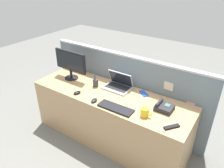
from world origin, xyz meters
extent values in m
plane|color=slate|center=(0.00, 0.00, 0.00)|extent=(10.00, 10.00, 0.00)
cube|color=tan|center=(0.00, 0.00, 0.36)|extent=(2.14, 0.68, 0.72)
cube|color=slate|center=(0.00, 0.38, 0.56)|extent=(2.42, 0.06, 1.12)
cube|color=#B7BAC1|center=(0.00, 0.38, 1.13)|extent=(2.42, 0.07, 0.02)
cube|color=#66ADD1|center=(-0.24, 0.35, 0.68)|extent=(0.09, 0.01, 0.07)
cube|color=beige|center=(0.64, 0.35, 0.88)|extent=(0.12, 0.01, 0.10)
cube|color=pink|center=(0.93, 0.35, 0.69)|extent=(0.10, 0.01, 0.10)
cylinder|color=black|center=(-0.71, 0.05, 0.73)|extent=(0.19, 0.19, 0.02)
cylinder|color=black|center=(-0.71, 0.05, 0.80)|extent=(0.04, 0.04, 0.13)
cube|color=black|center=(-0.71, 0.06, 0.99)|extent=(0.54, 0.03, 0.29)
cube|color=black|center=(-0.71, 0.04, 0.99)|extent=(0.51, 0.01, 0.26)
cube|color=#B2B5BC|center=(0.01, 0.16, 0.73)|extent=(0.35, 0.25, 0.02)
cube|color=black|center=(0.01, 0.17, 0.75)|extent=(0.31, 0.18, 0.00)
cube|color=#B2B5BC|center=(0.01, 0.25, 0.84)|extent=(0.35, 0.09, 0.20)
cube|color=black|center=(0.01, 0.24, 0.84)|extent=(0.33, 0.07, 0.18)
cube|color=#232328|center=(0.71, 0.06, 0.75)|extent=(0.19, 0.18, 0.06)
cube|color=#4C6B5B|center=(0.74, 0.08, 0.78)|extent=(0.06, 0.06, 0.01)
cylinder|color=#232328|center=(0.64, 0.06, 0.80)|extent=(0.04, 0.16, 0.04)
cube|color=black|center=(0.24, -0.24, 0.74)|extent=(0.43, 0.15, 0.02)
ellipsoid|color=black|center=(-0.35, -0.24, 0.74)|extent=(0.09, 0.11, 0.03)
ellipsoid|color=black|center=(-0.05, -0.26, 0.74)|extent=(0.07, 0.11, 0.03)
cylinder|color=#333338|center=(-0.27, 0.05, 0.78)|extent=(0.07, 0.07, 0.10)
cylinder|color=blue|center=(-0.28, 0.04, 0.84)|extent=(0.03, 0.02, 0.15)
cylinder|color=black|center=(-0.26, 0.04, 0.84)|extent=(0.01, 0.01, 0.14)
cylinder|color=#238438|center=(-0.28, 0.05, 0.84)|extent=(0.01, 0.01, 0.15)
cube|color=blue|center=(0.36, 0.24, 0.73)|extent=(0.17, 0.15, 0.01)
cube|color=black|center=(0.90, -0.19, 0.73)|extent=(0.14, 0.16, 0.02)
cylinder|color=yellow|center=(0.58, -0.17, 0.77)|extent=(0.09, 0.09, 0.10)
torus|color=yellow|center=(0.64, -0.17, 0.77)|extent=(0.05, 0.01, 0.05)
camera|label=1|loc=(1.35, -1.94, 2.15)|focal=34.46mm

